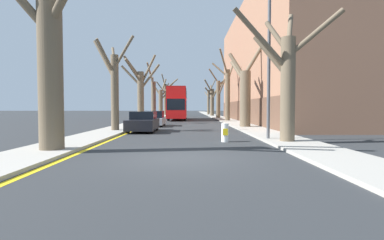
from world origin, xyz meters
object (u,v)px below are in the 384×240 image
object	(u,v)px
street_tree_left_2	(140,91)
street_tree_right_3	(219,95)
street_tree_right_1	(245,92)
parked_car_1	(154,119)
lamp_post	(267,38)
street_tree_left_4	(161,101)
traffic_bollard	(225,133)
street_tree_left_1	(114,86)
parked_car_0	(143,122)
street_tree_right_4	(212,100)
street_tree_left_3	(153,97)
street_tree_right_0	(286,78)
street_tree_right_5	(209,101)
street_tree_left_5	(166,96)
street_tree_right_2	(227,91)
double_decker_bus	(178,102)
street_tree_left_0	(50,52)

from	to	relation	value
street_tree_left_2	street_tree_right_3	xyz separation A→B (m)	(9.95, 15.21, 0.20)
street_tree_right_1	parked_car_1	distance (m)	8.55
street_tree_right_1	street_tree_right_3	size ratio (longest dim) A/B	0.97
street_tree_right_3	lamp_post	xyz separation A→B (m)	(-0.78, -32.03, 1.56)
street_tree_left_4	traffic_bollard	xyz separation A→B (m)	(6.77, -38.14, -2.47)
street_tree_left_1	street_tree_right_3	bearing A→B (deg)	69.13
parked_car_1	parked_car_0	bearing A→B (deg)	-90.00
street_tree_right_4	lamp_post	bearing A→B (deg)	-90.59
street_tree_left_4	street_tree_right_1	world-z (taller)	street_tree_right_1
street_tree_right_4	street_tree_left_3	bearing A→B (deg)	-120.32
street_tree_left_3	street_tree_left_2	bearing A→B (deg)	-90.71
street_tree_right_0	lamp_post	distance (m)	2.48
lamp_post	traffic_bollard	size ratio (longest dim) A/B	10.37
street_tree_right_5	street_tree_left_5	bearing A→B (deg)	-151.59
street_tree_right_1	street_tree_right_4	xyz separation A→B (m)	(-0.26, 33.47, 0.19)
street_tree_left_3	street_tree_right_0	world-z (taller)	street_tree_left_3
lamp_post	street_tree_left_5	bearing A→B (deg)	100.45
street_tree_right_4	parked_car_1	xyz separation A→B (m)	(-7.62, -31.08, -2.49)
street_tree_left_2	street_tree_right_2	size ratio (longest dim) A/B	0.87
street_tree_right_2	parked_car_1	size ratio (longest dim) A/B	1.99
street_tree_left_3	street_tree_right_2	size ratio (longest dim) A/B	0.91
street_tree_right_5	double_decker_bus	xyz separation A→B (m)	(-6.10, -27.88, -0.83)
street_tree_right_4	street_tree_right_5	xyz separation A→B (m)	(0.09, 10.83, 0.13)
street_tree_left_2	street_tree_right_2	distance (m)	10.82
street_tree_right_0	street_tree_right_5	size ratio (longest dim) A/B	0.80
street_tree_left_0	street_tree_right_0	xyz separation A→B (m)	(9.71, 2.82, -0.67)
street_tree_right_1	parked_car_0	size ratio (longest dim) A/B	1.73
street_tree_right_5	parked_car_0	size ratio (longest dim) A/B	1.88
street_tree_left_1	street_tree_right_5	bearing A→B (deg)	78.58
street_tree_left_2	street_tree_right_1	world-z (taller)	street_tree_right_1
street_tree_right_0	street_tree_left_0	bearing A→B (deg)	-163.78
street_tree_left_1	street_tree_right_1	distance (m)	10.68
street_tree_left_4	street_tree_right_4	distance (m)	10.96
street_tree_left_5	street_tree_right_5	world-z (taller)	street_tree_left_5
street_tree_left_0	street_tree_left_3	world-z (taller)	street_tree_left_0
street_tree_right_2	traffic_bollard	xyz separation A→B (m)	(-2.85, -21.83, -3.22)
street_tree_right_3	traffic_bollard	size ratio (longest dim) A/B	8.49
street_tree_left_5	parked_car_1	world-z (taller)	street_tree_left_5
street_tree_right_3	parked_car_1	xyz separation A→B (m)	(-7.95, -19.86, -3.01)
street_tree_left_1	lamp_post	world-z (taller)	lamp_post
street_tree_left_3	parked_car_1	distance (m)	15.19
street_tree_left_0	street_tree_right_3	world-z (taller)	street_tree_left_0
street_tree_left_1	street_tree_left_5	xyz separation A→B (m)	(0.19, 43.08, 0.87)
street_tree_left_1	street_tree_left_4	distance (m)	31.79
traffic_bollard	street_tree_left_3	bearing A→B (deg)	103.98
street_tree_left_2	street_tree_right_3	bearing A→B (deg)	56.82
street_tree_left_4	double_decker_bus	bearing A→B (deg)	-73.47
street_tree_left_4	parked_car_1	xyz separation A→B (m)	(1.78, -25.45, -2.28)
street_tree_right_5	parked_car_1	world-z (taller)	street_tree_right_5
traffic_bollard	street_tree_right_2	bearing A→B (deg)	82.56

